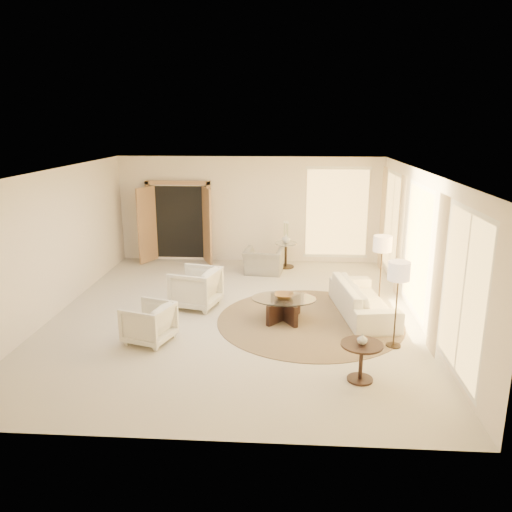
# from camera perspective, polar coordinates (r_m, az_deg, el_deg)

# --- Properties ---
(room) EXTENTS (7.04, 8.04, 2.83)m
(room) POSITION_cam_1_polar(r_m,az_deg,el_deg) (9.44, -2.58, 1.16)
(room) COLOR beige
(room) RESTS_ON ground
(windows_right) EXTENTS (0.10, 6.40, 2.40)m
(windows_right) POSITION_cam_1_polar(r_m,az_deg,el_deg) (9.80, 17.98, 0.65)
(windows_right) COLOR #FFCA66
(windows_right) RESTS_ON room
(window_back_corner) EXTENTS (1.70, 0.10, 2.40)m
(window_back_corner) POSITION_cam_1_polar(r_m,az_deg,el_deg) (13.32, 9.23, 4.87)
(window_back_corner) COLOR #FFCA66
(window_back_corner) RESTS_ON room
(curtains_right) EXTENTS (0.06, 5.20, 2.60)m
(curtains_right) POSITION_cam_1_polar(r_m,az_deg,el_deg) (10.65, 16.56, 1.60)
(curtains_right) COLOR #CAB18C
(curtains_right) RESTS_ON room
(french_doors) EXTENTS (1.95, 0.66, 2.16)m
(french_doors) POSITION_cam_1_polar(r_m,az_deg,el_deg) (13.50, -8.84, 3.80)
(french_doors) COLOR #A37A50
(french_doors) RESTS_ON room
(area_rug) EXTENTS (4.29, 4.29, 0.01)m
(area_rug) POSITION_cam_1_polar(r_m,az_deg,el_deg) (9.63, 6.17, -7.36)
(area_rug) COLOR #423121
(area_rug) RESTS_ON room
(sofa) EXTENTS (1.16, 2.30, 0.64)m
(sofa) POSITION_cam_1_polar(r_m,az_deg,el_deg) (9.99, 12.13, -4.84)
(sofa) COLOR silver
(sofa) RESTS_ON room
(armchair_left) EXTENTS (1.00, 1.04, 0.89)m
(armchair_left) POSITION_cam_1_polar(r_m,az_deg,el_deg) (10.22, -6.93, -3.41)
(armchair_left) COLOR silver
(armchair_left) RESTS_ON room
(armchair_right) EXTENTS (0.88, 0.91, 0.76)m
(armchair_right) POSITION_cam_1_polar(r_m,az_deg,el_deg) (8.79, -12.17, -7.27)
(armchair_right) COLOR silver
(armchair_right) RESTS_ON room
(accent_chair) EXTENTS (1.01, 0.72, 0.82)m
(accent_chair) POSITION_cam_1_polar(r_m,az_deg,el_deg) (12.39, 0.88, -0.14)
(accent_chair) COLOR gray
(accent_chair) RESTS_ON room
(coffee_table) EXTENTS (1.32, 1.32, 0.45)m
(coffee_table) POSITION_cam_1_polar(r_m,az_deg,el_deg) (9.53, 3.20, -5.76)
(coffee_table) COLOR black
(coffee_table) RESTS_ON room
(end_table) EXTENTS (0.61, 0.61, 0.58)m
(end_table) POSITION_cam_1_polar(r_m,az_deg,el_deg) (7.52, 11.94, -11.05)
(end_table) COLOR black
(end_table) RESTS_ON room
(side_table) EXTENTS (0.57, 0.57, 0.66)m
(side_table) POSITION_cam_1_polar(r_m,az_deg,el_deg) (12.93, 3.43, 0.40)
(side_table) COLOR #2F251B
(side_table) RESTS_ON room
(floor_lamp_near) EXTENTS (0.36, 0.36, 1.50)m
(floor_lamp_near) POSITION_cam_1_polar(r_m,az_deg,el_deg) (10.16, 14.25, 1.00)
(floor_lamp_near) COLOR #2F251B
(floor_lamp_near) RESTS_ON room
(floor_lamp_far) EXTENTS (0.36, 0.36, 1.48)m
(floor_lamp_far) POSITION_cam_1_polar(r_m,az_deg,el_deg) (8.43, 15.99, -2.09)
(floor_lamp_far) COLOR #2F251B
(floor_lamp_far) RESTS_ON room
(bowl) EXTENTS (0.39, 0.39, 0.09)m
(bowl) POSITION_cam_1_polar(r_m,az_deg,el_deg) (9.45, 3.22, -4.56)
(bowl) COLOR brown
(bowl) RESTS_ON coffee_table
(end_vase) EXTENTS (0.20, 0.20, 0.16)m
(end_vase) POSITION_cam_1_polar(r_m,az_deg,el_deg) (7.41, 12.05, -9.26)
(end_vase) COLOR silver
(end_vase) RESTS_ON end_table
(side_vase) EXTENTS (0.28, 0.28, 0.24)m
(side_vase) POSITION_cam_1_polar(r_m,az_deg,el_deg) (12.84, 3.45, 2.01)
(side_vase) COLOR silver
(side_vase) RESTS_ON side_table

